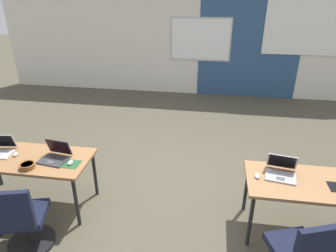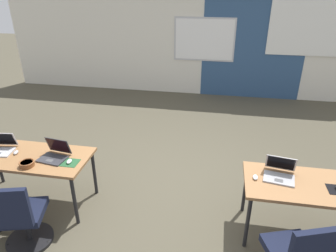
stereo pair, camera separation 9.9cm
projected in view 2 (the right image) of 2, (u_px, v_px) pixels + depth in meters
name	position (u px, v px, depth m)	size (l,w,h in m)	color
ground_plane	(170.00, 188.00, 4.44)	(24.00, 24.00, 0.00)	#4C4738
back_wall_assembly	(202.00, 38.00, 7.53)	(10.00, 0.27, 2.80)	silver
desk_near_left	(28.00, 159.00, 3.90)	(1.60, 0.70, 0.72)	olive
desk_near_right	(319.00, 190.00, 3.34)	(1.60, 0.70, 0.72)	olive
laptop_near_left_inner	(54.00, 154.00, 3.80)	(0.37, 0.34, 0.23)	#333338
mousepad_near_left_inner	(69.00, 163.00, 3.72)	(0.22, 0.19, 0.00)	#23512D
mouse_near_left_inner	(69.00, 161.00, 3.71)	(0.07, 0.11, 0.03)	silver
chair_near_left_inner	(22.00, 220.00, 3.31)	(0.54, 0.59, 0.92)	black
laptop_near_left_end	(1.00, 147.00, 3.95)	(0.37, 0.35, 0.23)	#B7B7BC
mouse_near_left_end	(16.00, 152.00, 3.91)	(0.08, 0.11, 0.03)	#B2B2B7
laptop_near_right_inner	(280.00, 173.00, 3.44)	(0.38, 0.37, 0.22)	#9E9EA3
mouse_near_right_inner	(255.00, 177.00, 3.42)	(0.06, 0.10, 0.03)	silver
snack_bowl	(27.00, 164.00, 3.64)	(0.18, 0.18, 0.06)	brown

